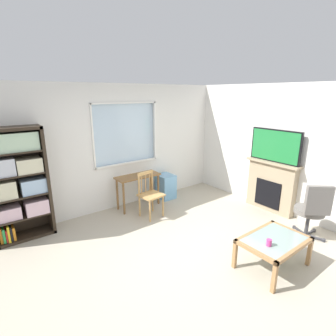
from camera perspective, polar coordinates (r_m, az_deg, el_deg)
The scene contains 12 objects.
ground at distance 4.19m, azimuth 4.94°, elevation -18.76°, with size 6.03×5.74×0.02m, color #B2A893.
wall_back_with_window at distance 5.52m, azimuth -11.62°, elevation 3.98°, with size 5.03×0.15×2.57m.
wall_right at distance 5.62m, azimuth 25.23°, elevation 3.35°, with size 0.12×4.94×2.57m, color silver.
bookshelf at distance 4.87m, azimuth -30.15°, elevation -2.49°, with size 0.90×0.38×1.88m.
desk_under_window at distance 5.55m, azimuth -6.61°, elevation -2.90°, with size 0.95×0.39×0.71m.
wooden_chair at distance 5.16m, azimuth -3.99°, elevation -5.71°, with size 0.47×0.45×0.90m.
plastic_drawer_unit at distance 6.09m, azimuth -0.52°, elevation -4.04°, with size 0.35×0.40×0.56m, color #72ADDB.
fireplace at distance 5.79m, azimuth 21.65°, elevation -3.67°, with size 0.26×1.11×1.05m.
tv at distance 5.56m, azimuth 22.45°, elevation 4.52°, with size 0.06×1.04×0.65m.
office_chair at distance 4.91m, azimuth 29.13°, elevation -7.84°, with size 0.62×0.61×1.00m.
coffee_table at distance 4.04m, azimuth 22.19°, elevation -14.95°, with size 0.94×0.65×0.44m.
sippy_cup at distance 3.80m, azimuth 21.28°, elevation -14.99°, with size 0.07×0.07×0.09m, color #DB3D84.
Camera 1 is at (-2.33, -2.52, 2.38)m, focal length 27.78 mm.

